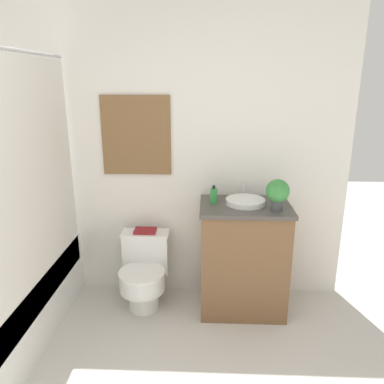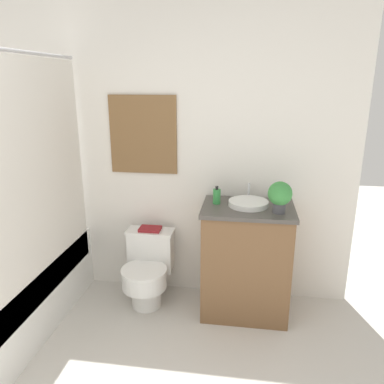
{
  "view_description": "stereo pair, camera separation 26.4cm",
  "coord_description": "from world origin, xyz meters",
  "px_view_note": "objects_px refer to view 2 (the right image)",
  "views": [
    {
      "loc": [
        0.56,
        -0.78,
        1.81
      ],
      "look_at": [
        0.45,
        1.75,
        1.04
      ],
      "focal_mm": 35.0,
      "sensor_mm": 36.0,
      "label": 1
    },
    {
      "loc": [
        0.83,
        -0.76,
        1.81
      ],
      "look_at": [
        0.45,
        1.75,
        1.04
      ],
      "focal_mm": 35.0,
      "sensor_mm": 36.0,
      "label": 2
    }
  ],
  "objects_px": {
    "soap_bottle": "(217,196)",
    "toilet": "(148,269)",
    "sink": "(248,203)",
    "potted_plant": "(280,195)",
    "book_on_tank": "(150,229)"
  },
  "relations": [
    {
      "from": "soap_bottle",
      "to": "book_on_tank",
      "type": "bearing_deg",
      "value": 170.97
    },
    {
      "from": "soap_bottle",
      "to": "book_on_tank",
      "type": "height_order",
      "value": "soap_bottle"
    },
    {
      "from": "toilet",
      "to": "potted_plant",
      "type": "xyz_separation_m",
      "value": [
        1.02,
        -0.11,
        0.72
      ]
    },
    {
      "from": "toilet",
      "to": "sink",
      "type": "distance_m",
      "value": 1.01
    },
    {
      "from": "sink",
      "to": "soap_bottle",
      "type": "height_order",
      "value": "soap_bottle"
    },
    {
      "from": "soap_bottle",
      "to": "toilet",
      "type": "bearing_deg",
      "value": -176.39
    },
    {
      "from": "sink",
      "to": "soap_bottle",
      "type": "distance_m",
      "value": 0.25
    },
    {
      "from": "toilet",
      "to": "sink",
      "type": "bearing_deg",
      "value": 1.22
    },
    {
      "from": "book_on_tank",
      "to": "soap_bottle",
      "type": "bearing_deg",
      "value": -9.03
    },
    {
      "from": "toilet",
      "to": "potted_plant",
      "type": "relative_size",
      "value": 2.6
    },
    {
      "from": "potted_plant",
      "to": "book_on_tank",
      "type": "relative_size",
      "value": 1.29
    },
    {
      "from": "sink",
      "to": "book_on_tank",
      "type": "relative_size",
      "value": 1.89
    },
    {
      "from": "sink",
      "to": "potted_plant",
      "type": "relative_size",
      "value": 1.46
    },
    {
      "from": "toilet",
      "to": "soap_bottle",
      "type": "distance_m",
      "value": 0.86
    },
    {
      "from": "toilet",
      "to": "book_on_tank",
      "type": "xyz_separation_m",
      "value": [
        0.0,
        0.12,
        0.31
      ]
    }
  ]
}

